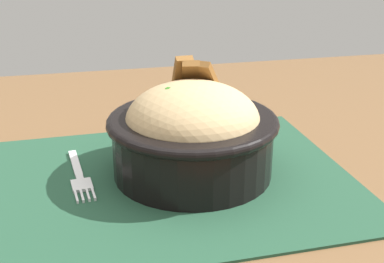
{
  "coord_description": "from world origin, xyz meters",
  "views": [
    {
      "loc": [
        0.11,
        0.52,
        1.05
      ],
      "look_at": [
        -0.01,
        -0.0,
        0.83
      ],
      "focal_mm": 48.45,
      "sensor_mm": 36.0,
      "label": 1
    }
  ],
  "objects": [
    {
      "name": "placemat",
      "position": [
        0.01,
        0.01,
        0.78
      ],
      "size": [
        0.41,
        0.33,
        0.0
      ],
      "primitive_type": "cube",
      "rotation": [
        0.0,
        0.0,
        0.02
      ],
      "color": "#1E422D",
      "rests_on": "table"
    },
    {
      "name": "bowl",
      "position": [
        -0.01,
        -0.0,
        0.83
      ],
      "size": [
        0.21,
        0.21,
        0.13
      ],
      "color": "black",
      "rests_on": "placemat"
    },
    {
      "name": "fork",
      "position": [
        0.12,
        -0.01,
        0.78
      ],
      "size": [
        0.03,
        0.13,
        0.0
      ],
      "color": "silver",
      "rests_on": "placemat"
    },
    {
      "name": "table",
      "position": [
        0.0,
        0.0,
        0.71
      ],
      "size": [
        1.23,
        0.96,
        0.78
      ],
      "color": "brown",
      "rests_on": "ground_plane"
    }
  ]
}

